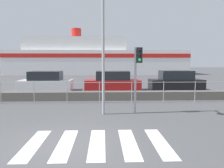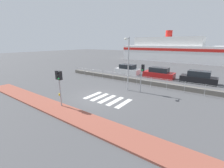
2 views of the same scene
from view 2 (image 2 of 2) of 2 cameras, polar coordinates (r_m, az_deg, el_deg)
ground_plane at (r=14.54m, az=-4.79°, el=-4.95°), size 160.00×160.00×0.00m
sidewalk_brick at (r=11.94m, az=-17.77°, el=-10.07°), size 24.00×1.80×0.12m
crosswalk at (r=13.98m, az=-1.80°, el=-5.74°), size 4.05×2.40×0.01m
seawall at (r=20.08m, az=8.20°, el=1.48°), size 22.26×0.55×0.52m
harbor_fence at (r=19.20m, az=7.05°, el=2.54°), size 20.08×0.04×1.22m
traffic_light_near at (r=12.29m, az=-19.52°, el=1.74°), size 0.58×0.41×2.98m
traffic_light_far at (r=15.57m, az=11.39°, el=4.45°), size 0.34×0.32×2.95m
streetlamp at (r=15.79m, az=6.02°, el=9.70°), size 0.32×0.89×5.62m
ferry_boat at (r=46.65m, az=24.01°, el=11.39°), size 32.03×8.79×8.38m
parked_car_white at (r=25.43m, az=5.96°, el=5.44°), size 4.09×1.90×1.56m
parked_car_red at (r=23.32m, az=17.42°, el=3.90°), size 4.41×1.83×1.56m
parked_car_black at (r=22.32m, az=30.06°, el=2.05°), size 4.25×1.73×1.59m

